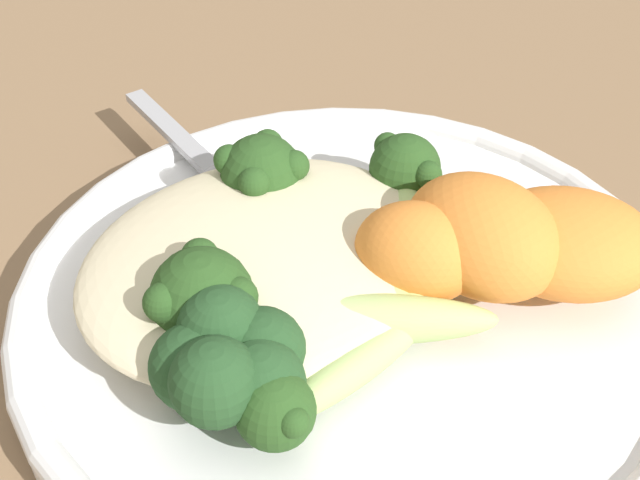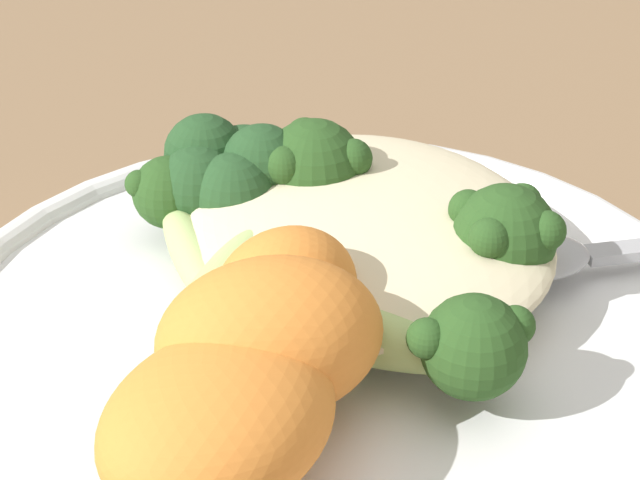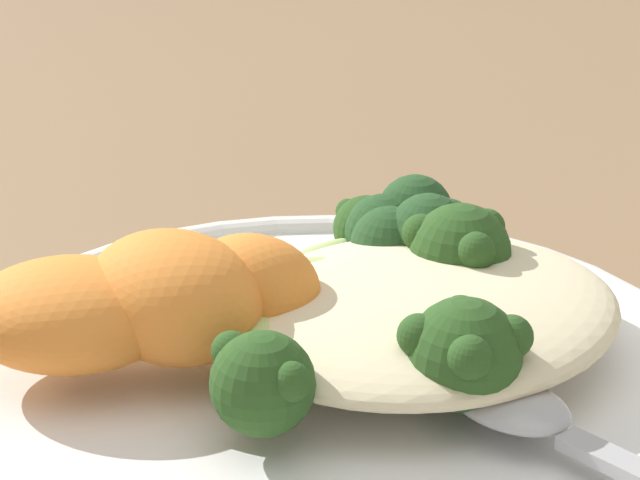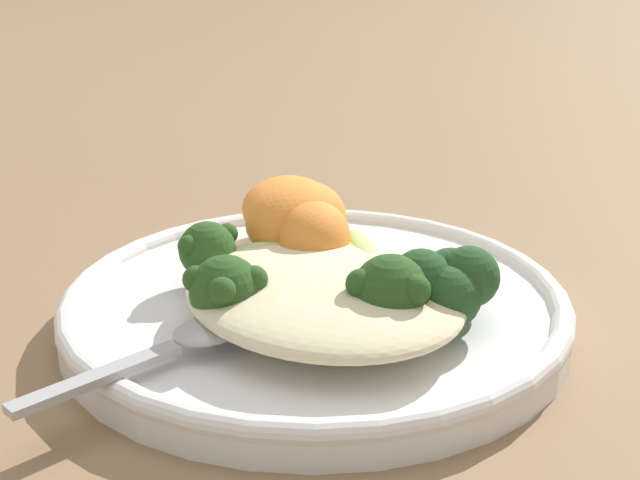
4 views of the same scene
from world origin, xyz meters
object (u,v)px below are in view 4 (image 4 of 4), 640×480
at_px(broccoli_stalk_0, 249,253).
at_px(sweet_potato_chunk_0, 313,237).
at_px(kale_tuft, 442,282).
at_px(broccoli_stalk_1, 261,283).
at_px(broccoli_stalk_2, 382,282).
at_px(spoon, 188,338).
at_px(sweet_potato_chunk_2, 296,219).
at_px(plate, 315,306).
at_px(broccoli_stalk_3, 440,273).
at_px(sweet_potato_chunk_1, 288,207).
at_px(quinoa_mound, 323,295).

height_order(broccoli_stalk_0, sweet_potato_chunk_0, sweet_potato_chunk_0).
bearing_deg(kale_tuft, broccoli_stalk_1, 41.39).
distance_m(broccoli_stalk_2, spoon, 0.10).
relative_size(broccoli_stalk_1, spoon, 1.01).
height_order(broccoli_stalk_0, spoon, broccoli_stalk_0).
distance_m(sweet_potato_chunk_2, spoon, 0.12).
height_order(sweet_potato_chunk_0, kale_tuft, sweet_potato_chunk_0).
height_order(broccoli_stalk_0, broccoli_stalk_1, broccoli_stalk_1).
height_order(plate, broccoli_stalk_3, broccoli_stalk_3).
height_order(broccoli_stalk_2, sweet_potato_chunk_0, same).
bearing_deg(kale_tuft, plate, 16.91).
distance_m(broccoli_stalk_0, sweet_potato_chunk_0, 0.04).
bearing_deg(spoon, sweet_potato_chunk_0, -165.36).
distance_m(sweet_potato_chunk_1, kale_tuft, 0.14).
bearing_deg(kale_tuft, sweet_potato_chunk_0, 2.34).
relative_size(broccoli_stalk_1, sweet_potato_chunk_1, 1.73).
distance_m(quinoa_mound, broccoli_stalk_1, 0.03).
height_order(broccoli_stalk_0, sweet_potato_chunk_1, sweet_potato_chunk_1).
height_order(sweet_potato_chunk_1, sweet_potato_chunk_2, sweet_potato_chunk_2).
xyz_separation_m(sweet_potato_chunk_2, kale_tuft, (-0.11, 0.01, -0.00)).
bearing_deg(plate, broccoli_stalk_3, -140.46).
height_order(plate, broccoli_stalk_0, broccoli_stalk_0).
xyz_separation_m(broccoli_stalk_3, sweet_potato_chunk_1, (0.12, -0.00, 0.01)).
bearing_deg(sweet_potato_chunk_2, plate, 147.89).
xyz_separation_m(plate, spoon, (-0.01, 0.09, 0.01)).
bearing_deg(sweet_potato_chunk_0, sweet_potato_chunk_1, -29.59).
bearing_deg(broccoli_stalk_1, sweet_potato_chunk_1, -140.92).
xyz_separation_m(broccoli_stalk_1, sweet_potato_chunk_2, (0.04, -0.06, 0.01)).
bearing_deg(sweet_potato_chunk_2, spoon, 112.75).
height_order(broccoli_stalk_3, kale_tuft, kale_tuft).
bearing_deg(plate, broccoli_stalk_0, 18.11).
relative_size(broccoli_stalk_0, sweet_potato_chunk_1, 1.36).
distance_m(plate, sweet_potato_chunk_1, 0.09).
xyz_separation_m(sweet_potato_chunk_1, sweet_potato_chunk_2, (-0.03, 0.02, 0.00)).
height_order(broccoli_stalk_2, kale_tuft, broccoli_stalk_2).
distance_m(sweet_potato_chunk_0, sweet_potato_chunk_1, 0.06).
relative_size(broccoli_stalk_0, sweet_potato_chunk_2, 1.47).
bearing_deg(sweet_potato_chunk_1, broccoli_stalk_3, 178.14).
bearing_deg(quinoa_mound, broccoli_stalk_3, -110.13).
distance_m(broccoli_stalk_0, sweet_potato_chunk_1, 0.06).
bearing_deg(broccoli_stalk_3, broccoli_stalk_1, -127.98).
bearing_deg(kale_tuft, spoon, 60.41).
height_order(broccoli_stalk_2, broccoli_stalk_3, broccoli_stalk_2).
bearing_deg(sweet_potato_chunk_1, plate, 146.64).
xyz_separation_m(quinoa_mound, sweet_potato_chunk_0, (0.05, -0.04, 0.01)).
distance_m(plate, broccoli_stalk_2, 0.05).
xyz_separation_m(quinoa_mound, sweet_potato_chunk_2, (0.07, -0.05, 0.01)).
distance_m(plate, broccoli_stalk_3, 0.07).
height_order(quinoa_mound, sweet_potato_chunk_2, sweet_potato_chunk_2).
bearing_deg(broccoli_stalk_1, broccoli_stalk_2, 132.77).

